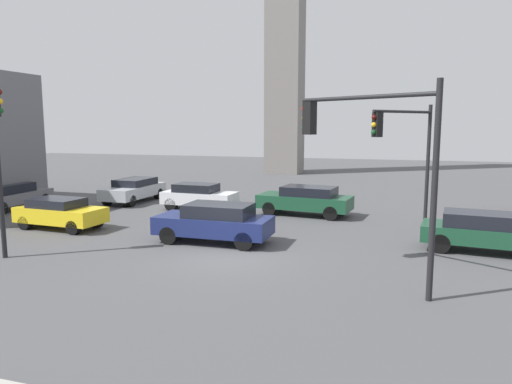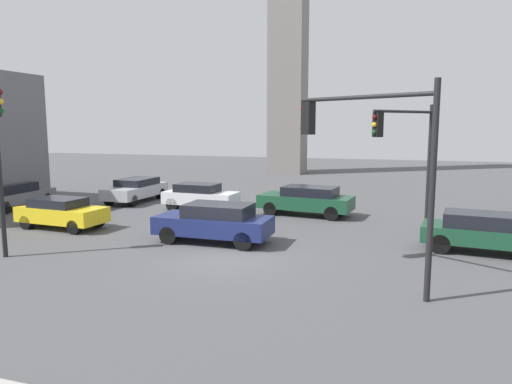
# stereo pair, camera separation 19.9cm
# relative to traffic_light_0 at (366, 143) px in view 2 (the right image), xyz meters

# --- Properties ---
(ground_plane) EXTENTS (103.23, 103.23, 0.00)m
(ground_plane) POSITION_rel_traffic_light_0_xyz_m (-4.72, 1.32, -4.00)
(ground_plane) COLOR #4C4C4F
(traffic_light_0) EXTENTS (3.93, 2.32, 5.64)m
(traffic_light_0) POSITION_rel_traffic_light_0_xyz_m (0.00, 0.00, 0.00)
(traffic_light_0) COLOR black
(traffic_light_0) RESTS_ON ground_plane
(traffic_light_2) EXTENTS (2.44, 2.63, 5.42)m
(traffic_light_2) POSITION_rel_traffic_light_0_xyz_m (0.99, 7.65, -0.19)
(traffic_light_2) COLOR black
(traffic_light_2) RESTS_ON ground_plane
(car_1) EXTENTS (4.43, 2.21, 1.43)m
(car_1) POSITION_rel_traffic_light_0_xyz_m (3.80, 4.63, -3.24)
(car_1) COLOR #19472D
(car_1) RESTS_ON ground_plane
(car_3) EXTENTS (4.86, 2.41, 1.48)m
(car_3) POSITION_rel_traffic_light_0_xyz_m (-3.65, 9.72, -3.21)
(car_3) COLOR #19472D
(car_3) RESTS_ON ground_plane
(car_4) EXTENTS (1.91, 4.54, 1.39)m
(car_4) POSITION_rel_traffic_light_0_xyz_m (-14.29, 10.93, -3.25)
(car_4) COLOR #ADB2B7
(car_4) RESTS_ON ground_plane
(car_5) EXTENTS (4.47, 1.84, 1.53)m
(car_5) POSITION_rel_traffic_light_0_xyz_m (-5.89, 3.09, -3.19)
(car_5) COLOR navy
(car_5) RESTS_ON ground_plane
(car_6) EXTENTS (2.17, 4.66, 1.40)m
(car_6) POSITION_rel_traffic_light_0_xyz_m (-19.44, 6.71, -3.25)
(car_6) COLOR slate
(car_6) RESTS_ON ground_plane
(car_7) EXTENTS (4.02, 1.80, 1.43)m
(car_7) POSITION_rel_traffic_light_0_xyz_m (-9.44, 9.49, -3.24)
(car_7) COLOR silver
(car_7) RESTS_ON ground_plane
(car_8) EXTENTS (4.00, 1.95, 1.34)m
(car_8) POSITION_rel_traffic_light_0_xyz_m (-13.35, 3.40, -3.28)
(car_8) COLOR yellow
(car_8) RESTS_ON ground_plane
(skyline_tower) EXTENTS (3.22, 3.22, 31.45)m
(skyline_tower) POSITION_rel_traffic_light_0_xyz_m (-9.98, 30.95, 11.72)
(skyline_tower) COLOR gray
(skyline_tower) RESTS_ON ground_plane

